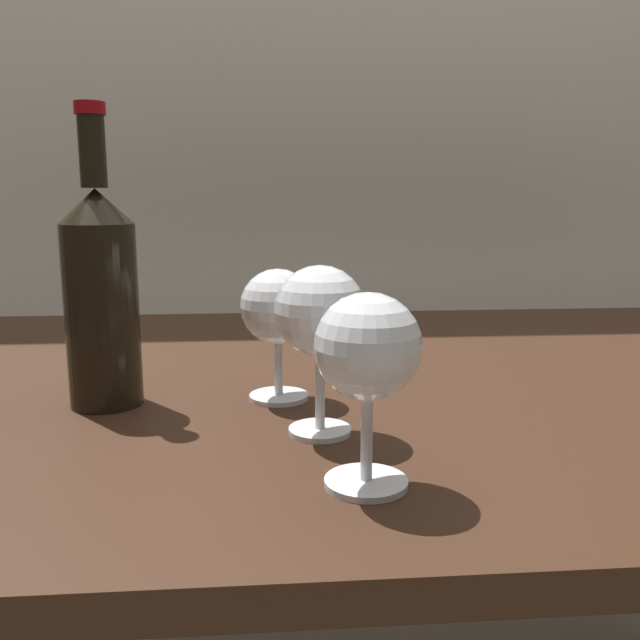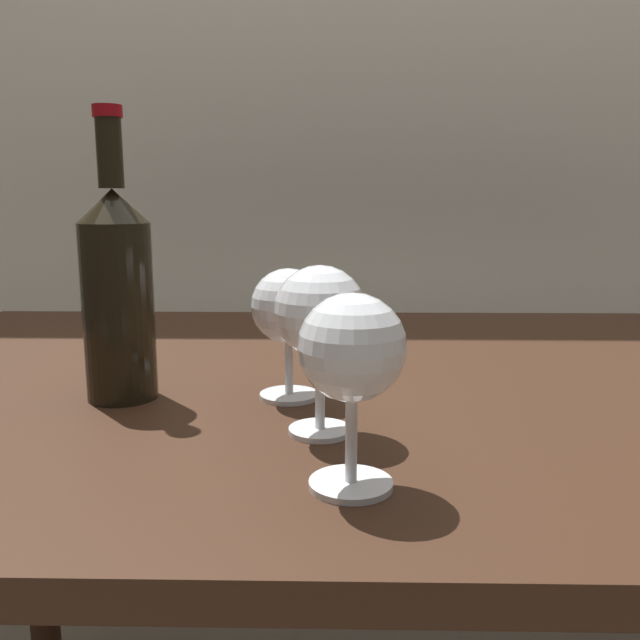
# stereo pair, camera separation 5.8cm
# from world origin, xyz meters

# --- Properties ---
(back_wall) EXTENTS (5.00, 0.08, 2.60)m
(back_wall) POSITION_xyz_m (0.00, 0.88, 1.30)
(back_wall) COLOR beige
(back_wall) RESTS_ON ground_plane
(dining_table) EXTENTS (1.48, 0.88, 0.77)m
(dining_table) POSITION_xyz_m (0.00, 0.00, 0.68)
(dining_table) COLOR #382114
(dining_table) RESTS_ON ground_plane
(wine_glass_port) EXTENTS (0.08, 0.08, 0.15)m
(wine_glass_port) POSITION_xyz_m (-0.09, -0.32, 0.87)
(wine_glass_port) COLOR white
(wine_glass_port) RESTS_ON dining_table
(wine_glass_pinot) EXTENTS (0.08, 0.08, 0.15)m
(wine_glass_pinot) POSITION_xyz_m (-0.12, -0.21, 0.88)
(wine_glass_pinot) COLOR white
(wine_glass_pinot) RESTS_ON dining_table
(wine_glass_amber) EXTENTS (0.08, 0.08, 0.14)m
(wine_glass_amber) POSITION_xyz_m (-0.15, -0.10, 0.86)
(wine_glass_amber) COLOR white
(wine_glass_amber) RESTS_ON dining_table
(wine_bottle) EXTENTS (0.07, 0.07, 0.30)m
(wine_bottle) POSITION_xyz_m (-0.33, -0.10, 0.89)
(wine_bottle) COLOR black
(wine_bottle) RESTS_ON dining_table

